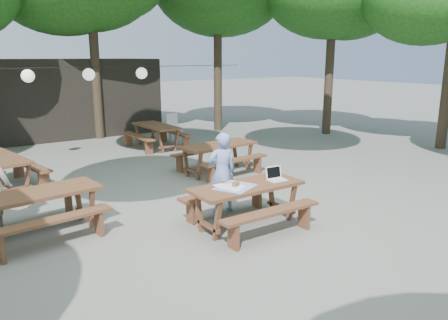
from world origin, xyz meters
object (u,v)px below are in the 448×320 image
Objects in this scene: main_picnic_table at (247,205)px; picnic_table_nw at (38,213)px; plastic_chair at (175,132)px; woman at (222,172)px.

picnic_table_nw is (-3.09, 1.62, 0.00)m from main_picnic_table.
main_picnic_table is 3.49m from picnic_table_nw.
main_picnic_table is at bearing -33.96° from picnic_table_nw.
main_picnic_table is 2.22× the size of plastic_chair.
woman is 1.70× the size of plastic_chair.
plastic_chair is at bearing -98.50° from woman.
main_picnic_table is 1.31× the size of woman.
woman is at bearing 85.40° from main_picnic_table.
woman reaches higher than plastic_chair.
picnic_table_nw is 8.77m from plastic_chair.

